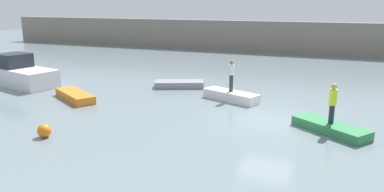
# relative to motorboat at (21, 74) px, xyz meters

# --- Properties ---
(ground_plane) EXTENTS (120.00, 120.00, 0.00)m
(ground_plane) POSITION_rel_motorboat_xyz_m (16.89, -1.57, -0.77)
(ground_plane) COLOR slate
(embankment_wall) EXTENTS (80.00, 1.20, 3.42)m
(embankment_wall) POSITION_rel_motorboat_xyz_m (16.89, 23.09, 0.94)
(embankment_wall) COLOR gray
(embankment_wall) RESTS_ON ground_plane
(motorboat) EXTENTS (5.68, 3.33, 2.08)m
(motorboat) POSITION_rel_motorboat_xyz_m (0.00, 0.00, 0.00)
(motorboat) COLOR white
(motorboat) RESTS_ON ground_plane
(rowboat_orange) EXTENTS (3.55, 2.68, 0.44)m
(rowboat_orange) POSITION_rel_motorboat_xyz_m (5.87, -1.77, -0.55)
(rowboat_orange) COLOR orange
(rowboat_orange) RESTS_ON ground_plane
(rowboat_grey) EXTENTS (3.38, 2.41, 0.42)m
(rowboat_grey) POSITION_rel_motorboat_xyz_m (10.08, 3.42, -0.56)
(rowboat_grey) COLOR gray
(rowboat_grey) RESTS_ON ground_plane
(rowboat_white) EXTENTS (3.46, 2.10, 0.52)m
(rowboat_white) POSITION_rel_motorboat_xyz_m (14.18, 1.44, -0.51)
(rowboat_white) COLOR white
(rowboat_white) RESTS_ON ground_plane
(rowboat_green) EXTENTS (3.38, 2.82, 0.41)m
(rowboat_green) POSITION_rel_motorboat_xyz_m (19.68, -2.16, -0.56)
(rowboat_green) COLOR #2D7F47
(rowboat_green) RESTS_ON ground_plane
(person_white_shirt) EXTENTS (0.32, 0.32, 1.78)m
(person_white_shirt) POSITION_rel_motorboat_xyz_m (14.18, 1.44, 0.74)
(person_white_shirt) COLOR #38332D
(person_white_shirt) RESTS_ON rowboat_white
(person_hiviz_shirt) EXTENTS (0.32, 0.32, 1.74)m
(person_hiviz_shirt) POSITION_rel_motorboat_xyz_m (19.68, -2.16, 0.62)
(person_hiviz_shirt) COLOR #232838
(person_hiviz_shirt) RESTS_ON rowboat_green
(mooring_buoy) EXTENTS (0.56, 0.56, 0.56)m
(mooring_buoy) POSITION_rel_motorboat_xyz_m (8.81, -7.28, -0.49)
(mooring_buoy) COLOR orange
(mooring_buoy) RESTS_ON ground_plane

